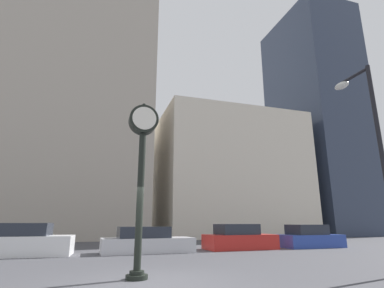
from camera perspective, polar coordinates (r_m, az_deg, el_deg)
The scene contains 10 objects.
ground_plane at distance 8.56m, azimuth -7.75°, elevation -24.68°, with size 200.00×200.00×0.00m, color #424247.
building_tall_tower at distance 35.15m, azimuth -20.61°, elevation 9.05°, with size 14.62×12.00×30.20m.
building_storefront_row at distance 35.73m, azimuth 6.60°, elevation -6.12°, with size 15.85×12.00×13.55m.
building_glass_modern at distance 44.88m, azimuth 22.42°, elevation 4.30°, with size 8.22×12.00×30.52m.
street_clock at distance 9.12m, azimuth -9.53°, elevation -2.56°, with size 0.89×0.61×5.13m.
car_white at distance 16.48m, azimuth -28.87°, elevation -16.02°, with size 3.96×2.04×1.47m.
car_silver at distance 16.29m, azimuth -8.65°, elevation -17.93°, with size 4.71×1.97×1.29m.
car_red at distance 18.41m, azimuth 8.95°, elevation -17.37°, with size 4.09×2.05×1.41m.
car_blue at distance 20.89m, azimuth 21.42°, elevation -16.29°, with size 3.82×1.95×1.37m.
street_lamp_right at distance 11.69m, azimuth 30.59°, elevation 1.95°, with size 0.36×1.57×6.73m.
Camera 1 is at (-1.49, -8.30, 1.50)m, focal length 28.00 mm.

